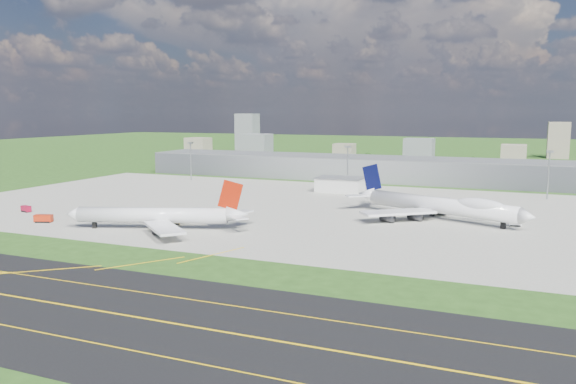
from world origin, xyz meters
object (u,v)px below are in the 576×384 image
at_px(tug_yellow, 176,223).
at_px(van_white_far, 514,223).
at_px(van_white_near, 390,217).
at_px(airliner_blue_quad, 440,206).
at_px(crash_tender, 26,209).
at_px(airliner_red_twin, 159,216).
at_px(fire_truck, 43,219).

distance_m(tug_yellow, van_white_far, 137.88).
bearing_deg(tug_yellow, van_white_near, 0.93).
distance_m(airliner_blue_quad, crash_tender, 187.68).
bearing_deg(airliner_red_twin, van_white_near, -164.95).
bearing_deg(van_white_near, tug_yellow, 140.21).
height_order(airliner_blue_quad, crash_tender, airliner_blue_quad).
xyz_separation_m(airliner_red_twin, tug_yellow, (1.03, 9.94, -4.43)).
bearing_deg(van_white_near, airliner_blue_quad, -45.05).
bearing_deg(tug_yellow, airliner_blue_quad, -0.09).
bearing_deg(fire_truck, tug_yellow, -2.59).
distance_m(crash_tender, van_white_near, 166.18).
bearing_deg(airliner_red_twin, airliner_blue_quad, -166.79).
bearing_deg(tug_yellow, fire_truck, 169.52).
height_order(van_white_near, van_white_far, van_white_far).
relative_size(airliner_red_twin, tug_yellow, 18.03).
bearing_deg(crash_tender, airliner_blue_quad, 31.58).
relative_size(airliner_blue_quad, fire_truck, 10.16).
height_order(airliner_red_twin, van_white_far, airliner_red_twin).
xyz_separation_m(airliner_blue_quad, crash_tender, (-179.37, -55.03, -4.65)).
relative_size(airliner_red_twin, van_white_near, 13.18).
height_order(fire_truck, tug_yellow, fire_truck).
relative_size(airliner_red_twin, van_white_far, 12.90).
bearing_deg(van_white_far, crash_tender, 177.61).
bearing_deg(fire_truck, airliner_blue_quad, 4.31).
xyz_separation_m(airliner_red_twin, fire_truck, (-52.80, -7.53, -3.67)).
bearing_deg(van_white_near, airliner_red_twin, 145.05).
height_order(airliner_red_twin, fire_truck, airliner_red_twin).
bearing_deg(crash_tender, van_white_near, 30.66).
distance_m(airliner_blue_quad, van_white_far, 30.57).
height_order(fire_truck, crash_tender, fire_truck).
height_order(crash_tender, van_white_near, crash_tender).
xyz_separation_m(airliner_blue_quad, fire_truck, (-152.47, -70.75, -4.45)).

